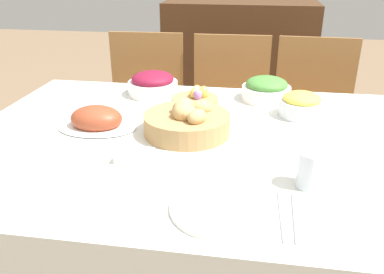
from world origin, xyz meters
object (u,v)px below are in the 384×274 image
object	(u,v)px
fork	(160,204)
spoon	(296,216)
pineapple_bowl	(301,105)
dinner_plate	(220,209)
chair_far_center	(229,113)
knife	(282,215)
chair_far_right	(313,117)
chair_far_left	(144,108)
green_salad_bowl	(266,89)
drinking_cup	(310,170)
bread_basket	(187,121)
egg_basket	(196,99)
beet_salad_bowl	(153,84)
butter_dish	(135,156)
sideboard	(238,68)
ham_platter	(97,120)

from	to	relation	value
fork	spoon	bearing A→B (deg)	-1.32
pineapple_bowl	spoon	size ratio (longest dim) A/B	0.80
dinner_plate	fork	distance (m)	0.14
chair_far_center	dinner_plate	bearing A→B (deg)	-88.68
chair_far_center	knife	bearing A→B (deg)	-82.52
chair_far_right	dinner_plate	size ratio (longest dim) A/B	3.81
chair_far_left	green_salad_bowl	xyz separation A→B (m)	(0.66, -0.49, 0.30)
chair_far_left	drinking_cup	world-z (taller)	chair_far_left
bread_basket	fork	xyz separation A→B (m)	(0.01, -0.43, -0.04)
egg_basket	spoon	world-z (taller)	egg_basket
bread_basket	drinking_cup	bearing A→B (deg)	-38.02
knife	drinking_cup	bearing A→B (deg)	62.35
dinner_plate	egg_basket	bearing A→B (deg)	102.99
chair_far_left	bread_basket	xyz separation A→B (m)	(0.40, -0.88, 0.30)
fork	chair_far_right	bearing A→B (deg)	66.84
dinner_plate	knife	xyz separation A→B (m)	(0.14, 0.00, -0.00)
beet_salad_bowl	fork	world-z (taller)	beet_salad_bowl
chair_far_left	butter_dish	xyz separation A→B (m)	(0.29, -1.10, 0.27)
egg_basket	butter_dish	size ratio (longest dim) A/B	1.75
sideboard	drinking_cup	world-z (taller)	sideboard
fork	spoon	xyz separation A→B (m)	(0.32, 0.00, 0.00)
egg_basket	drinking_cup	xyz separation A→B (m)	(0.38, -0.56, 0.02)
chair_far_left	green_salad_bowl	distance (m)	0.88
egg_basket	ham_platter	world-z (taller)	same
chair_far_center	green_salad_bowl	distance (m)	0.60
egg_basket	pineapple_bowl	size ratio (longest dim) A/B	1.15
drinking_cup	sideboard	bearing A→B (deg)	97.53
chair_far_right	bread_basket	world-z (taller)	chair_far_right
green_salad_bowl	pineapple_bowl	bearing A→B (deg)	-53.14
chair_far_left	spoon	world-z (taller)	chair_far_left
bread_basket	knife	distance (m)	0.52
chair_far_left	beet_salad_bowl	xyz separation A→B (m)	(0.19, -0.50, 0.30)
beet_salad_bowl	chair_far_right	bearing A→B (deg)	33.62
green_salad_bowl	drinking_cup	size ratio (longest dim) A/B	2.04
sideboard	knife	world-z (taller)	sideboard
dinner_plate	spoon	bearing A→B (deg)	0.00
sideboard	bread_basket	distance (m)	1.89
chair_far_left	beet_salad_bowl	size ratio (longest dim) A/B	4.29
beet_salad_bowl	chair_far_left	bearing A→B (deg)	110.92
beet_salad_bowl	knife	distance (m)	0.96
chair_far_center	chair_far_left	xyz separation A→B (m)	(-0.49, -0.00, 0.00)
knife	butter_dish	size ratio (longest dim) A/B	1.89
knife	drinking_cup	world-z (taller)	drinking_cup
ham_platter	spoon	distance (m)	0.77
chair_far_left	fork	bearing A→B (deg)	-74.69
sideboard	pineapple_bowl	size ratio (longest dim) A/B	6.92
chair_far_center	egg_basket	distance (m)	0.68
chair_far_center	green_salad_bowl	world-z (taller)	chair_far_center
chair_far_right	butter_dish	distance (m)	1.31
ham_platter	chair_far_center	bearing A→B (deg)	65.81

